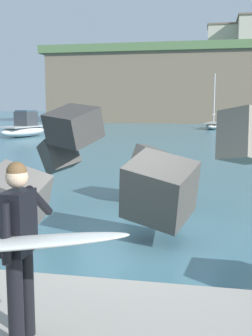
{
  "coord_description": "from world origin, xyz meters",
  "views": [
    {
      "loc": [
        1.27,
        -7.07,
        2.52
      ],
      "look_at": [
        -0.24,
        0.5,
        1.4
      ],
      "focal_mm": 45.52,
      "sensor_mm": 36.0,
      "label": 1
    }
  ],
  "objects_px": {
    "surfer_with_board": "(17,242)",
    "station_building_central": "(227,41)",
    "boat_near_left": "(24,128)",
    "boat_mid_left": "(213,125)"
  },
  "relations": [
    {
      "from": "surfer_with_board",
      "to": "boat_near_left",
      "type": "relative_size",
      "value": 0.36
    },
    {
      "from": "surfer_with_board",
      "to": "boat_near_left",
      "type": "bearing_deg",
      "value": 114.62
    },
    {
      "from": "surfer_with_board",
      "to": "station_building_central",
      "type": "xyz_separation_m",
      "value": [
        4.09,
        79.67,
        13.27
      ]
    },
    {
      "from": "boat_mid_left",
      "to": "station_building_central",
      "type": "relative_size",
      "value": 0.88
    },
    {
      "from": "boat_mid_left",
      "to": "station_building_central",
      "type": "bearing_deg",
      "value": 86.31
    },
    {
      "from": "surfer_with_board",
      "to": "boat_mid_left",
      "type": "height_order",
      "value": "boat_mid_left"
    },
    {
      "from": "surfer_with_board",
      "to": "boat_mid_left",
      "type": "distance_m",
      "value": 45.8
    },
    {
      "from": "surfer_with_board",
      "to": "boat_near_left",
      "type": "xyz_separation_m",
      "value": [
        -13.66,
        29.81,
        -0.59
      ]
    },
    {
      "from": "boat_near_left",
      "to": "station_building_central",
      "type": "distance_m",
      "value": 54.71
    },
    {
      "from": "station_building_central",
      "to": "boat_mid_left",
      "type": "bearing_deg",
      "value": -93.69
    }
  ]
}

